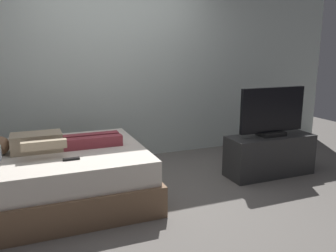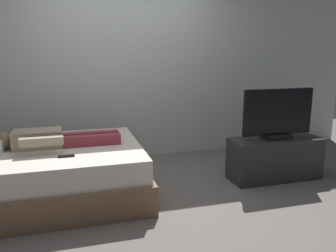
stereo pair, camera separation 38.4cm
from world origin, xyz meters
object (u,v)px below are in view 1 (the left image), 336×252
object	(u,v)px
bed	(50,177)
remote	(71,159)
tv_stand	(269,155)
tv	(272,113)
person	(51,142)

from	to	relation	value
bed	remote	xyz separation A→B (m)	(0.18, -0.37, 0.29)
tv_stand	tv	world-z (taller)	tv
bed	tv_stand	xyz separation A→B (m)	(2.57, -0.18, -0.01)
bed	person	bearing A→B (deg)	48.69
bed	remote	distance (m)	0.50
person	tv	xyz separation A→B (m)	(2.54, -0.21, 0.16)
person	tv_stand	xyz separation A→B (m)	(2.54, -0.21, -0.37)
tv	person	bearing A→B (deg)	175.26
remote	person	bearing A→B (deg)	110.47
remote	tv	world-z (taller)	tv
person	tv_stand	bearing A→B (deg)	-4.74
bed	tv_stand	world-z (taller)	bed
bed	tv	distance (m)	2.63
bed	person	size ratio (longest dim) A/B	1.54
bed	tv	size ratio (longest dim) A/B	2.21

